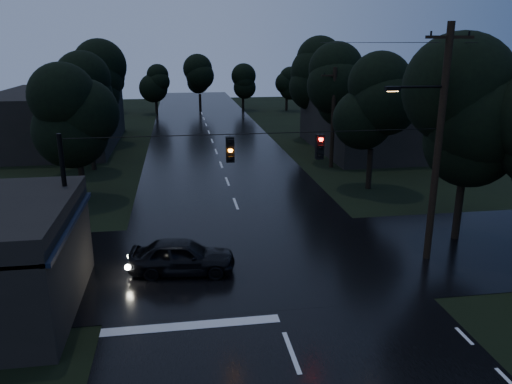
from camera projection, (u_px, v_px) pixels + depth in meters
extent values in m
cube|color=black|center=(221.00, 165.00, 39.06)|extent=(12.00, 120.00, 0.02)
cube|color=black|center=(257.00, 260.00, 22.02)|extent=(60.00, 9.00, 0.02)
cube|color=black|center=(70.00, 223.00, 17.23)|extent=(0.30, 7.00, 0.15)
cylinder|color=black|center=(49.00, 312.00, 14.85)|extent=(0.10, 0.10, 3.00)
cylinder|color=black|center=(84.00, 237.00, 20.53)|extent=(0.10, 0.10, 3.00)
cube|color=#EFC45F|center=(62.00, 260.00, 16.01)|extent=(0.06, 1.60, 0.50)
cube|color=#EFC45F|center=(77.00, 230.00, 18.56)|extent=(0.06, 1.20, 0.50)
cube|color=black|center=(374.00, 125.00, 44.27)|extent=(10.00, 14.00, 4.40)
cube|color=black|center=(59.00, 119.00, 45.75)|extent=(10.00, 16.00, 5.00)
cylinder|color=black|center=(438.00, 148.00, 20.74)|extent=(0.30, 0.30, 10.00)
cube|color=black|center=(450.00, 37.00, 19.48)|extent=(2.00, 0.12, 0.12)
cylinder|color=black|center=(419.00, 87.00, 19.86)|extent=(2.20, 0.10, 0.10)
cube|color=black|center=(393.00, 89.00, 19.71)|extent=(0.60, 0.25, 0.18)
cube|color=#FFB266|center=(392.00, 91.00, 19.74)|extent=(0.45, 0.18, 0.03)
cylinder|color=black|center=(333.00, 119.00, 37.31)|extent=(0.30, 0.30, 7.50)
cube|color=black|center=(335.00, 75.00, 36.40)|extent=(2.00, 0.12, 0.12)
cylinder|color=black|center=(68.00, 211.00, 19.11)|extent=(0.18, 0.18, 6.00)
cylinder|color=black|center=(261.00, 133.00, 19.41)|extent=(15.00, 0.03, 0.03)
cube|color=black|center=(230.00, 150.00, 19.40)|extent=(0.32, 0.25, 1.00)
sphere|color=orange|center=(231.00, 150.00, 19.26)|extent=(0.18, 0.18, 0.18)
cube|color=black|center=(320.00, 147.00, 19.93)|extent=(0.32, 0.25, 1.00)
sphere|color=#FF0C07|center=(321.00, 147.00, 19.79)|extent=(0.18, 0.18, 0.18)
cylinder|color=black|center=(458.00, 211.00, 24.04)|extent=(0.36, 0.36, 2.80)
sphere|color=black|center=(466.00, 142.00, 23.06)|extent=(4.48, 4.48, 4.48)
sphere|color=black|center=(470.00, 116.00, 22.72)|extent=(4.48, 4.48, 4.48)
sphere|color=black|center=(473.00, 89.00, 22.37)|extent=(4.48, 4.48, 4.48)
cylinder|color=black|center=(82.00, 182.00, 29.81)|extent=(0.36, 0.36, 2.45)
sphere|color=black|center=(77.00, 132.00, 28.96)|extent=(3.92, 3.92, 3.92)
sphere|color=black|center=(75.00, 114.00, 28.66)|extent=(3.92, 3.92, 3.92)
sphere|color=black|center=(73.00, 96.00, 28.35)|extent=(3.92, 3.92, 3.92)
cylinder|color=black|center=(93.00, 153.00, 37.27)|extent=(0.36, 0.36, 2.62)
sphere|color=black|center=(89.00, 110.00, 36.35)|extent=(4.20, 4.20, 4.20)
sphere|color=black|center=(87.00, 94.00, 36.03)|extent=(4.20, 4.20, 4.20)
sphere|color=black|center=(86.00, 78.00, 35.71)|extent=(4.20, 4.20, 4.20)
cylinder|color=black|center=(103.00, 130.00, 46.62)|extent=(0.36, 0.36, 2.80)
sphere|color=black|center=(99.00, 93.00, 45.65)|extent=(4.48, 4.48, 4.48)
sphere|color=black|center=(98.00, 79.00, 45.30)|extent=(4.48, 4.48, 4.48)
sphere|color=black|center=(97.00, 66.00, 44.96)|extent=(4.48, 4.48, 4.48)
cylinder|color=black|center=(369.00, 169.00, 32.43)|extent=(0.36, 0.36, 2.62)
sphere|color=black|center=(373.00, 120.00, 31.52)|extent=(4.20, 4.20, 4.20)
sphere|color=black|center=(374.00, 102.00, 31.19)|extent=(4.20, 4.20, 4.20)
sphere|color=black|center=(375.00, 84.00, 30.87)|extent=(4.20, 4.20, 4.20)
cylinder|color=black|center=(340.00, 144.00, 40.07)|extent=(0.36, 0.36, 2.80)
sphere|color=black|center=(342.00, 101.00, 39.09)|extent=(4.48, 4.48, 4.48)
sphere|color=black|center=(343.00, 86.00, 38.75)|extent=(4.48, 4.48, 4.48)
sphere|color=black|center=(343.00, 70.00, 38.40)|extent=(4.48, 4.48, 4.48)
cylinder|color=black|center=(314.00, 123.00, 49.60)|extent=(0.36, 0.36, 2.97)
sphere|color=black|center=(315.00, 87.00, 48.56)|extent=(4.76, 4.76, 4.76)
sphere|color=black|center=(316.00, 73.00, 48.19)|extent=(4.76, 4.76, 4.76)
sphere|color=black|center=(316.00, 59.00, 47.83)|extent=(4.76, 4.76, 4.76)
imported|color=black|center=(182.00, 256.00, 20.58)|extent=(4.50, 2.23, 1.48)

